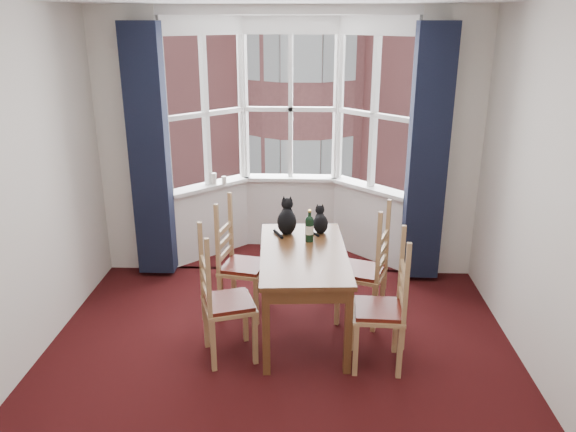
# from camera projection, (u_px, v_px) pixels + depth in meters

# --- Properties ---
(floor) EXTENTS (4.50, 4.50, 0.00)m
(floor) POSITION_uv_depth(u_px,v_px,m) (276.00, 394.00, 4.22)
(floor) COLOR black
(floor) RESTS_ON ground
(wall_back_pier_left) EXTENTS (0.70, 0.12, 2.80)m
(wall_back_pier_left) POSITION_uv_depth(u_px,v_px,m) (132.00, 145.00, 5.94)
(wall_back_pier_left) COLOR silver
(wall_back_pier_left) RESTS_ON floor
(wall_back_pier_right) EXTENTS (0.70, 0.12, 2.80)m
(wall_back_pier_right) POSITION_uv_depth(u_px,v_px,m) (447.00, 148.00, 5.81)
(wall_back_pier_right) COLOR silver
(wall_back_pier_right) RESTS_ON floor
(bay_window) EXTENTS (2.76, 0.94, 2.80)m
(bay_window) POSITION_uv_depth(u_px,v_px,m) (290.00, 137.00, 6.35)
(bay_window) COLOR white
(bay_window) RESTS_ON floor
(curtain_left) EXTENTS (0.38, 0.22, 2.60)m
(curtain_left) POSITION_uv_depth(u_px,v_px,m) (150.00, 154.00, 5.77)
(curtain_left) COLOR black
(curtain_left) RESTS_ON floor
(curtain_right) EXTENTS (0.38, 0.22, 2.60)m
(curtain_right) POSITION_uv_depth(u_px,v_px,m) (427.00, 156.00, 5.67)
(curtain_right) COLOR black
(curtain_right) RESTS_ON floor
(dining_table) EXTENTS (0.82, 1.42, 0.78)m
(dining_table) POSITION_uv_depth(u_px,v_px,m) (303.00, 262.00, 4.85)
(dining_table) COLOR brown
(dining_table) RESTS_ON floor
(chair_left_near) EXTENTS (0.51, 0.53, 0.92)m
(chair_left_near) POSITION_uv_depth(u_px,v_px,m) (218.00, 306.00, 4.53)
(chair_left_near) COLOR #A78051
(chair_left_near) RESTS_ON floor
(chair_left_far) EXTENTS (0.48, 0.49, 0.92)m
(chair_left_far) POSITION_uv_depth(u_px,v_px,m) (235.00, 267.00, 5.24)
(chair_left_far) COLOR #A78051
(chair_left_far) RESTS_ON floor
(chair_right_near) EXTENTS (0.42, 0.44, 0.92)m
(chair_right_near) POSITION_uv_depth(u_px,v_px,m) (390.00, 312.00, 4.43)
(chair_right_near) COLOR #A78051
(chair_right_near) RESTS_ON floor
(chair_right_far) EXTENTS (0.52, 0.53, 0.92)m
(chair_right_far) POSITION_uv_depth(u_px,v_px,m) (371.00, 274.00, 5.09)
(chair_right_far) COLOR #A78051
(chair_right_far) RESTS_ON floor
(cat_left) EXTENTS (0.18, 0.26, 0.35)m
(cat_left) POSITION_uv_depth(u_px,v_px,m) (287.00, 220.00, 5.19)
(cat_left) COLOR black
(cat_left) RESTS_ON dining_table
(cat_right) EXTENTS (0.16, 0.21, 0.27)m
(cat_right) POSITION_uv_depth(u_px,v_px,m) (321.00, 222.00, 5.21)
(cat_right) COLOR black
(cat_right) RESTS_ON dining_table
(wine_bottle) EXTENTS (0.08, 0.08, 0.30)m
(wine_bottle) POSITION_uv_depth(u_px,v_px,m) (309.00, 228.00, 5.00)
(wine_bottle) COLOR black
(wine_bottle) RESTS_ON dining_table
(candle_tall) EXTENTS (0.06, 0.06, 0.14)m
(candle_tall) POSITION_uv_depth(u_px,v_px,m) (214.00, 179.00, 6.39)
(candle_tall) COLOR white
(candle_tall) RESTS_ON bay_window
(candle_short) EXTENTS (0.06, 0.06, 0.09)m
(candle_short) POSITION_uv_depth(u_px,v_px,m) (224.00, 180.00, 6.42)
(candle_short) COLOR white
(candle_short) RESTS_ON bay_window
(street) EXTENTS (80.00, 80.00, 0.00)m
(street) POSITION_uv_depth(u_px,v_px,m) (307.00, 159.00, 36.60)
(street) COLOR #333335
(street) RESTS_ON ground
(tenement_building) EXTENTS (18.40, 7.80, 15.20)m
(tenement_building) POSITION_uv_depth(u_px,v_px,m) (304.00, 56.00, 16.89)
(tenement_building) COLOR #AA5B58
(tenement_building) RESTS_ON street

